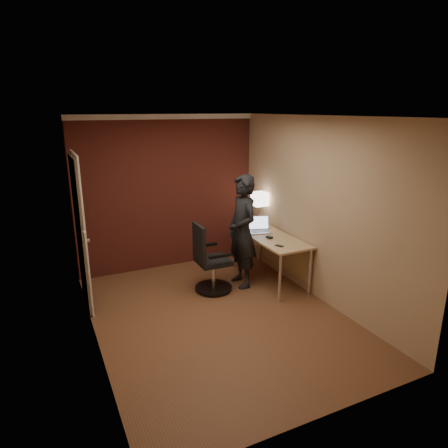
{
  "coord_description": "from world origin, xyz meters",
  "views": [
    {
      "loc": [
        -1.91,
        -4.22,
        2.58
      ],
      "look_at": [
        0.35,
        0.55,
        1.05
      ],
      "focal_mm": 32.0,
      "sensor_mm": 36.0,
      "label": 1
    }
  ],
  "objects_px": {
    "phone": "(279,246)",
    "person": "(242,232)",
    "mouse": "(269,237)",
    "laptop": "(259,227)",
    "office_chair": "(209,263)",
    "desk": "(273,243)",
    "desk_lamp": "(260,199)"
  },
  "relations": [
    {
      "from": "person",
      "to": "office_chair",
      "type": "bearing_deg",
      "value": -89.3
    },
    {
      "from": "desk_lamp",
      "to": "office_chair",
      "type": "height_order",
      "value": "desk_lamp"
    },
    {
      "from": "phone",
      "to": "person",
      "type": "xyz_separation_m",
      "value": [
        -0.32,
        0.51,
        0.11
      ]
    },
    {
      "from": "laptop",
      "to": "office_chair",
      "type": "relative_size",
      "value": 0.39
    },
    {
      "from": "phone",
      "to": "person",
      "type": "height_order",
      "value": "person"
    },
    {
      "from": "laptop",
      "to": "phone",
      "type": "relative_size",
      "value": 3.41
    },
    {
      "from": "office_chair",
      "to": "mouse",
      "type": "bearing_deg",
      "value": -9.07
    },
    {
      "from": "mouse",
      "to": "phone",
      "type": "distance_m",
      "value": 0.37
    },
    {
      "from": "office_chair",
      "to": "person",
      "type": "bearing_deg",
      "value": -0.09
    },
    {
      "from": "desk",
      "to": "office_chair",
      "type": "xyz_separation_m",
      "value": [
        -1.06,
        0.04,
        -0.16
      ]
    },
    {
      "from": "desk",
      "to": "laptop",
      "type": "xyz_separation_m",
      "value": [
        -0.1,
        0.26,
        0.19
      ]
    },
    {
      "from": "laptop",
      "to": "person",
      "type": "xyz_separation_m",
      "value": [
        -0.42,
        -0.22,
        0.05
      ]
    },
    {
      "from": "desk",
      "to": "phone",
      "type": "xyz_separation_m",
      "value": [
        -0.21,
        -0.47,
        0.13
      ]
    },
    {
      "from": "desk_lamp",
      "to": "mouse",
      "type": "height_order",
      "value": "desk_lamp"
    },
    {
      "from": "laptop",
      "to": "mouse",
      "type": "relative_size",
      "value": 3.92
    },
    {
      "from": "mouse",
      "to": "office_chair",
      "type": "bearing_deg",
      "value": 164.03
    },
    {
      "from": "laptop",
      "to": "mouse",
      "type": "height_order",
      "value": "laptop"
    },
    {
      "from": "desk_lamp",
      "to": "phone",
      "type": "xyz_separation_m",
      "value": [
        -0.31,
        -1.1,
        -0.41
      ]
    },
    {
      "from": "person",
      "to": "phone",
      "type": "bearing_deg",
      "value": 32.37
    },
    {
      "from": "desk",
      "to": "laptop",
      "type": "relative_size",
      "value": 3.82
    },
    {
      "from": "desk",
      "to": "person",
      "type": "height_order",
      "value": "person"
    },
    {
      "from": "desk",
      "to": "person",
      "type": "relative_size",
      "value": 0.89
    },
    {
      "from": "phone",
      "to": "person",
      "type": "bearing_deg",
      "value": 98.61
    },
    {
      "from": "desk",
      "to": "phone",
      "type": "bearing_deg",
      "value": -113.63
    },
    {
      "from": "desk",
      "to": "person",
      "type": "distance_m",
      "value": 0.58
    },
    {
      "from": "desk_lamp",
      "to": "laptop",
      "type": "relative_size",
      "value": 1.36
    },
    {
      "from": "desk_lamp",
      "to": "laptop",
      "type": "bearing_deg",
      "value": -119.87
    },
    {
      "from": "person",
      "to": "desk_lamp",
      "type": "bearing_deg",
      "value": 133.91
    },
    {
      "from": "desk",
      "to": "laptop",
      "type": "height_order",
      "value": "laptop"
    },
    {
      "from": "person",
      "to": "laptop",
      "type": "bearing_deg",
      "value": 118.98
    },
    {
      "from": "desk_lamp",
      "to": "laptop",
      "type": "xyz_separation_m",
      "value": [
        -0.21,
        -0.36,
        -0.35
      ]
    },
    {
      "from": "desk_lamp",
      "to": "phone",
      "type": "distance_m",
      "value": 1.22
    }
  ]
}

